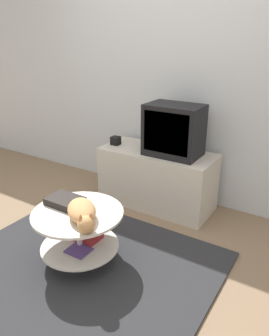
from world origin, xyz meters
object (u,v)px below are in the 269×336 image
object	(u,v)px
dvd_box	(65,201)
cat	(83,212)
tv	(174,130)
speaker	(116,141)

from	to	relation	value
dvd_box	cat	bearing A→B (deg)	-21.06
tv	cat	bearing A→B (deg)	-94.37
cat	tv	bearing A→B (deg)	126.69
tv	dvd_box	distance (m)	1.20
tv	speaker	bearing A→B (deg)	-176.72
dvd_box	cat	distance (m)	0.28
tv	cat	xyz separation A→B (m)	(-0.09, -1.20, -0.31)
speaker	cat	distance (m)	1.29
tv	cat	size ratio (longest dim) A/B	1.16
tv	speaker	distance (m)	0.67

